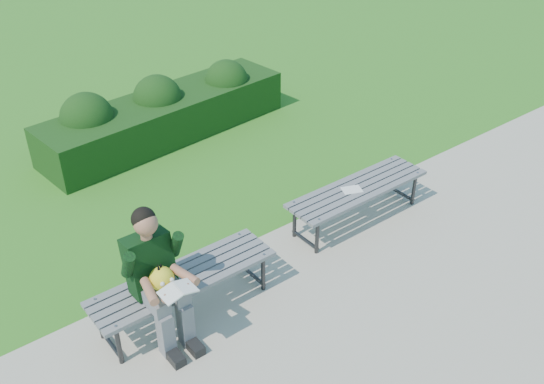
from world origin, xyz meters
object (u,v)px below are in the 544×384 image
object	(u,v)px
hedge	(162,112)
bench_left	(184,280)
bench_right	(358,191)
paper_sheet	(352,190)
seated_boy	(157,274)

from	to	relation	value
hedge	bench_left	size ratio (longest dim) A/B	2.14
bench_left	bench_right	world-z (taller)	same
paper_sheet	bench_right	bearing A→B (deg)	0.00
hedge	paper_sheet	xyz separation A→B (m)	(0.59, -3.32, 0.08)
bench_left	seated_boy	distance (m)	0.43
bench_right	paper_sheet	size ratio (longest dim) A/B	6.83
bench_right	seated_boy	size ratio (longest dim) A/B	1.37
hedge	bench_right	distance (m)	3.39
bench_right	hedge	bearing A→B (deg)	101.76
seated_boy	paper_sheet	xyz separation A→B (m)	(2.58, 0.21, -0.24)
hedge	seated_boy	xyz separation A→B (m)	(-1.98, -3.52, 0.33)
hedge	paper_sheet	world-z (taller)	hedge
bench_left	paper_sheet	world-z (taller)	bench_left
hedge	seated_boy	world-z (taller)	seated_boy
bench_right	seated_boy	world-z (taller)	seated_boy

